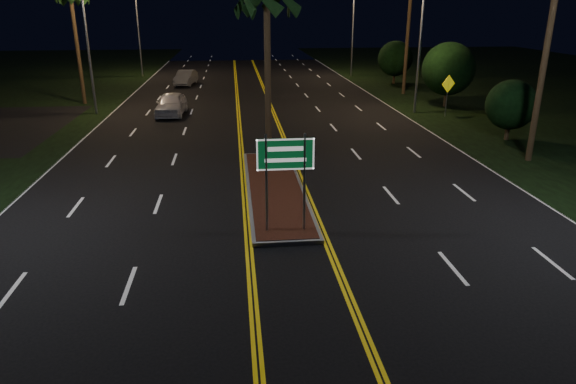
{
  "coord_description": "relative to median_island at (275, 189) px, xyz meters",
  "views": [
    {
      "loc": [
        -1.54,
        -12.4,
        7.02
      ],
      "look_at": [
        -0.05,
        1.59,
        1.9
      ],
      "focal_mm": 32.0,
      "sensor_mm": 36.0,
      "label": 1
    }
  ],
  "objects": [
    {
      "name": "streetlight_right_far",
      "position": [
        10.61,
        35.0,
        5.57
      ],
      "size": [
        1.91,
        0.44,
        9.0
      ],
      "color": "gray",
      "rests_on": "ground"
    },
    {
      "name": "shrub_far",
      "position": [
        13.8,
        29.0,
        2.25
      ],
      "size": [
        3.24,
        3.24,
        3.96
      ],
      "color": "#382819",
      "rests_on": "ground"
    },
    {
      "name": "median_island",
      "position": [
        0.0,
        0.0,
        0.0
      ],
      "size": [
        2.25,
        10.25,
        0.17
      ],
      "color": "gray",
      "rests_on": "ground"
    },
    {
      "name": "streetlight_left_mid",
      "position": [
        -10.61,
        17.0,
        5.57
      ],
      "size": [
        1.91,
        0.44,
        9.0
      ],
      "color": "gray",
      "rests_on": "ground"
    },
    {
      "name": "shrub_mid",
      "position": [
        14.0,
        17.0,
        2.64
      ],
      "size": [
        3.78,
        3.78,
        4.62
      ],
      "color": "#382819",
      "rests_on": "ground"
    },
    {
      "name": "streetlight_right_mid",
      "position": [
        10.61,
        15.0,
        5.57
      ],
      "size": [
        1.91,
        0.44,
        9.0
      ],
      "color": "gray",
      "rests_on": "ground"
    },
    {
      "name": "car_near",
      "position": [
        -5.76,
        15.94,
        0.79
      ],
      "size": [
        2.53,
        5.36,
        1.75
      ],
      "primitive_type": "imported",
      "rotation": [
        0.0,
        0.0,
        -0.06
      ],
      "color": "silver",
      "rests_on": "ground"
    },
    {
      "name": "highway_sign",
      "position": [
        0.0,
        -4.2,
        2.32
      ],
      "size": [
        1.8,
        0.08,
        3.2
      ],
      "color": "gray",
      "rests_on": "ground"
    },
    {
      "name": "warning_sign",
      "position": [
        12.61,
        13.5,
        1.73
      ],
      "size": [
        1.07,
        0.49,
        2.75
      ],
      "rotation": [
        0.0,
        0.0,
        0.41
      ],
      "color": "gray",
      "rests_on": "ground"
    },
    {
      "name": "car_far",
      "position": [
        -5.91,
        30.2,
        0.7
      ],
      "size": [
        2.75,
        4.97,
        1.57
      ],
      "primitive_type": "imported",
      "rotation": [
        0.0,
        0.0,
        -0.16
      ],
      "color": "#999CA2",
      "rests_on": "ground"
    },
    {
      "name": "ground",
      "position": [
        0.0,
        -7.0,
        -0.08
      ],
      "size": [
        120.0,
        120.0,
        0.0
      ],
      "primitive_type": "plane",
      "color": "black",
      "rests_on": "ground"
    },
    {
      "name": "streetlight_left_far",
      "position": [
        -10.61,
        37.0,
        5.57
      ],
      "size": [
        1.91,
        0.44,
        9.0
      ],
      "color": "gray",
      "rests_on": "ground"
    },
    {
      "name": "shrub_near",
      "position": [
        13.5,
        7.0,
        1.86
      ],
      "size": [
        2.7,
        2.7,
        3.3
      ],
      "color": "#382819",
      "rests_on": "ground"
    }
  ]
}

